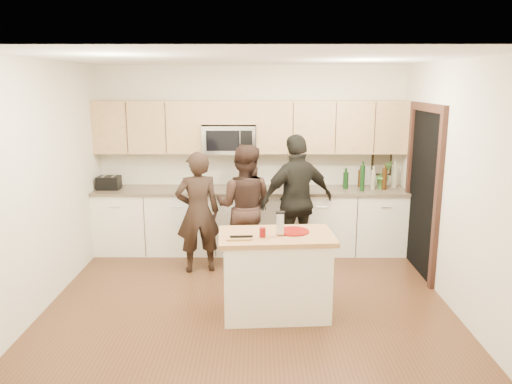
{
  "coord_description": "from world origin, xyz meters",
  "views": [
    {
      "loc": [
        0.11,
        -5.38,
        2.46
      ],
      "look_at": [
        0.08,
        0.35,
        1.19
      ],
      "focal_mm": 35.0,
      "sensor_mm": 36.0,
      "label": 1
    }
  ],
  "objects_px": {
    "island": "(276,274)",
    "toaster": "(109,183)",
    "woman_center": "(244,206)",
    "woman_right": "(297,201)",
    "woman_left": "(198,212)"
  },
  "relations": [
    {
      "from": "island",
      "to": "toaster",
      "type": "xyz_separation_m",
      "value": [
        -2.35,
        2.05,
        0.58
      ]
    },
    {
      "from": "woman_center",
      "to": "woman_right",
      "type": "distance_m",
      "value": 0.71
    },
    {
      "from": "toaster",
      "to": "woman_left",
      "type": "xyz_separation_m",
      "value": [
        1.37,
        -0.78,
        -0.24
      ]
    },
    {
      "from": "woman_center",
      "to": "woman_right",
      "type": "bearing_deg",
      "value": -163.11
    },
    {
      "from": "woman_left",
      "to": "woman_right",
      "type": "height_order",
      "value": "woman_right"
    },
    {
      "from": "toaster",
      "to": "woman_right",
      "type": "relative_size",
      "value": 0.17
    },
    {
      "from": "woman_center",
      "to": "island",
      "type": "bearing_deg",
      "value": 117.82
    },
    {
      "from": "woman_right",
      "to": "woman_left",
      "type": "bearing_deg",
      "value": -14.18
    },
    {
      "from": "woman_right",
      "to": "island",
      "type": "bearing_deg",
      "value": 53.37
    },
    {
      "from": "toaster",
      "to": "woman_right",
      "type": "distance_m",
      "value": 2.74
    },
    {
      "from": "toaster",
      "to": "woman_right",
      "type": "height_order",
      "value": "woman_right"
    },
    {
      "from": "island",
      "to": "woman_left",
      "type": "relative_size",
      "value": 0.78
    },
    {
      "from": "woman_left",
      "to": "woman_center",
      "type": "distance_m",
      "value": 0.63
    },
    {
      "from": "toaster",
      "to": "woman_left",
      "type": "distance_m",
      "value": 1.6
    },
    {
      "from": "toaster",
      "to": "woman_left",
      "type": "relative_size",
      "value": 0.19
    }
  ]
}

